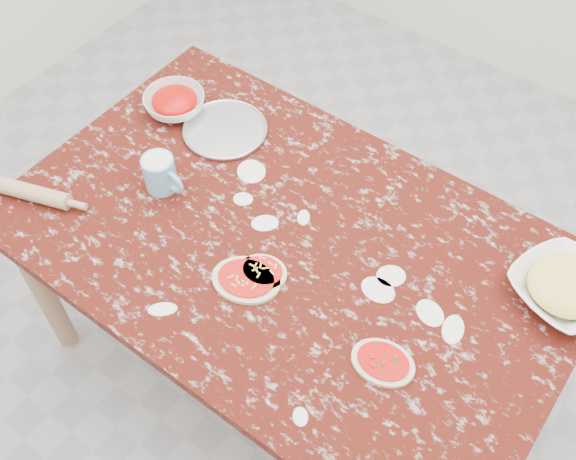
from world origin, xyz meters
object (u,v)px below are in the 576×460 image
(worktable, at_px, (288,258))
(rolling_pin, at_px, (30,192))
(cheese_bowl, at_px, (564,290))
(pizza_tray, at_px, (225,130))
(flour_mug, at_px, (161,173))
(sauce_bowl, at_px, (175,103))

(worktable, distance_m, rolling_pin, 0.78)
(cheese_bowl, xyz_separation_m, rolling_pin, (-1.39, -0.61, -0.01))
(worktable, height_order, cheese_bowl, cheese_bowl)
(pizza_tray, bearing_deg, flour_mug, -89.74)
(pizza_tray, height_order, sauce_bowl, sauce_bowl)
(pizza_tray, relative_size, sauce_bowl, 1.34)
(rolling_pin, bearing_deg, pizza_tray, 63.31)
(worktable, relative_size, pizza_tray, 6.00)
(flour_mug, height_order, rolling_pin, flour_mug)
(cheese_bowl, distance_m, rolling_pin, 1.52)
(pizza_tray, xyz_separation_m, cheese_bowl, (1.11, 0.05, 0.03))
(sauce_bowl, xyz_separation_m, cheese_bowl, (1.31, 0.07, 0.00))
(sauce_bowl, bearing_deg, worktable, -18.81)
(worktable, bearing_deg, flour_mug, -171.96)
(worktable, height_order, pizza_tray, pizza_tray)
(flour_mug, xyz_separation_m, rolling_pin, (-0.28, -0.26, -0.03))
(worktable, bearing_deg, cheese_bowl, 22.36)
(worktable, xyz_separation_m, pizza_tray, (-0.42, 0.23, 0.09))
(flour_mug, bearing_deg, pizza_tray, 90.26)
(worktable, relative_size, rolling_pin, 6.39)
(worktable, xyz_separation_m, sauce_bowl, (-0.62, 0.21, 0.11))
(flour_mug, distance_m, rolling_pin, 0.39)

